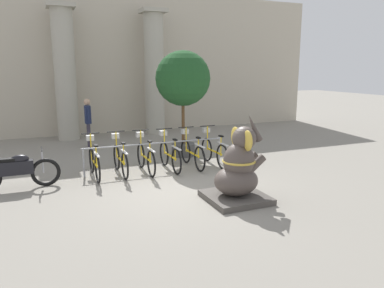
% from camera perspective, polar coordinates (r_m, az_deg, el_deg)
% --- Properties ---
extents(ground_plane, '(60.00, 60.00, 0.00)m').
position_cam_1_polar(ground_plane, '(8.82, -2.11, -7.05)').
color(ground_plane, gray).
extents(building_facade, '(20.00, 0.20, 6.00)m').
position_cam_1_polar(building_facade, '(16.69, -12.87, 11.95)').
color(building_facade, '#BCB29E').
rests_on(building_facade, ground_plane).
extents(column_left, '(1.02, 1.02, 5.16)m').
position_cam_1_polar(column_left, '(15.48, -18.79, 10.27)').
color(column_left, '#ADA899').
rests_on(column_left, ground_plane).
extents(column_right, '(1.02, 1.02, 5.16)m').
position_cam_1_polar(column_right, '(16.14, -5.79, 10.85)').
color(column_right, '#ADA899').
rests_on(column_right, ground_plane).
extents(bike_rack, '(4.04, 0.05, 0.77)m').
position_cam_1_polar(bike_rack, '(10.47, -5.49, -0.62)').
color(bike_rack, gray).
rests_on(bike_rack, ground_plane).
extents(bicycle_0, '(0.48, 1.76, 1.10)m').
position_cam_1_polar(bicycle_0, '(10.05, -14.70, -2.57)').
color(bicycle_0, black).
rests_on(bicycle_0, ground_plane).
extents(bicycle_1, '(0.48, 1.76, 1.10)m').
position_cam_1_polar(bicycle_1, '(10.19, -10.89, -2.21)').
color(bicycle_1, black).
rests_on(bicycle_1, ground_plane).
extents(bicycle_2, '(0.48, 1.76, 1.10)m').
position_cam_1_polar(bicycle_2, '(10.31, -7.10, -1.93)').
color(bicycle_2, black).
rests_on(bicycle_2, ground_plane).
extents(bicycle_3, '(0.48, 1.76, 1.10)m').
position_cam_1_polar(bicycle_3, '(10.48, -3.44, -1.63)').
color(bicycle_3, black).
rests_on(bicycle_3, ground_plane).
extents(bicycle_4, '(0.48, 1.76, 1.10)m').
position_cam_1_polar(bicycle_4, '(10.74, -0.01, -1.28)').
color(bicycle_4, black).
rests_on(bicycle_4, ground_plane).
extents(bicycle_5, '(0.48, 1.76, 1.10)m').
position_cam_1_polar(bicycle_5, '(11.00, 3.33, -0.99)').
color(bicycle_5, black).
rests_on(bicycle_5, ground_plane).
extents(elephant_statue, '(1.25, 1.25, 1.89)m').
position_cam_1_polar(elephant_statue, '(8.07, 7.07, -4.16)').
color(elephant_statue, '#4C4742').
rests_on(elephant_statue, ground_plane).
extents(motorcycle, '(1.97, 0.55, 0.94)m').
position_cam_1_polar(motorcycle, '(9.67, -25.17, -3.67)').
color(motorcycle, black).
rests_on(motorcycle, ground_plane).
extents(person_pedestrian, '(0.23, 0.47, 1.73)m').
position_cam_1_polar(person_pedestrian, '(13.91, -15.58, 3.84)').
color(person_pedestrian, '#383342').
rests_on(person_pedestrian, ground_plane).
extents(potted_tree, '(1.72, 1.72, 3.34)m').
position_cam_1_polar(potted_tree, '(11.88, -1.39, 9.48)').
color(potted_tree, '#4C4C4C').
rests_on(potted_tree, ground_plane).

